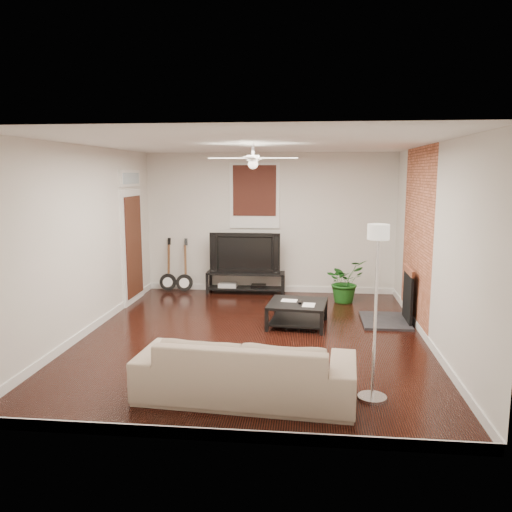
{
  "coord_description": "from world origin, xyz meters",
  "views": [
    {
      "loc": [
        0.8,
        -7.23,
        2.39
      ],
      "look_at": [
        0.0,
        0.4,
        1.15
      ],
      "focal_mm": 35.96,
      "sensor_mm": 36.0,
      "label": 1
    }
  ],
  "objects": [
    {
      "name": "floor_lamp",
      "position": [
        1.5,
        -1.96,
        0.95
      ],
      "size": [
        0.33,
        0.33,
        1.89
      ],
      "primitive_type": null,
      "rotation": [
        0.0,
        0.0,
        -0.07
      ],
      "color": "white",
      "rests_on": "floor"
    },
    {
      "name": "tv_stand",
      "position": [
        -0.46,
        2.78,
        0.22
      ],
      "size": [
        1.56,
        0.41,
        0.44
      ],
      "primitive_type": "cube",
      "color": "black",
      "rests_on": "floor"
    },
    {
      "name": "guitar_right",
      "position": [
        -1.7,
        2.72,
        0.55
      ],
      "size": [
        0.39,
        0.31,
        1.1
      ],
      "primitive_type": null,
      "rotation": [
        0.0,
        0.0,
        0.23
      ],
      "color": "black",
      "rests_on": "floor"
    },
    {
      "name": "fireplace",
      "position": [
        2.2,
        1.0,
        0.46
      ],
      "size": [
        0.8,
        1.1,
        0.92
      ],
      "primitive_type": "cube",
      "color": "black",
      "rests_on": "floor"
    },
    {
      "name": "brick_accent",
      "position": [
        2.49,
        1.0,
        1.4
      ],
      "size": [
        0.02,
        2.2,
        2.8
      ],
      "primitive_type": "cube",
      "color": "#A15233",
      "rests_on": "floor"
    },
    {
      "name": "guitar_left",
      "position": [
        -2.05,
        2.75,
        0.55
      ],
      "size": [
        0.37,
        0.28,
        1.1
      ],
      "primitive_type": null,
      "rotation": [
        0.0,
        0.0,
        0.13
      ],
      "color": "black",
      "rests_on": "floor"
    },
    {
      "name": "potted_plant",
      "position": [
        1.47,
        2.26,
        0.4
      ],
      "size": [
        0.96,
        0.95,
        0.8
      ],
      "primitive_type": "imported",
      "rotation": [
        0.0,
        0.0,
        0.72
      ],
      "color": "#1B5A19",
      "rests_on": "floor"
    },
    {
      "name": "tv",
      "position": [
        -0.46,
        2.8,
        0.84
      ],
      "size": [
        1.39,
        0.18,
        0.8
      ],
      "primitive_type": "imported",
      "color": "black",
      "rests_on": "tv_stand"
    },
    {
      "name": "window_back",
      "position": [
        -0.3,
        2.97,
        1.95
      ],
      "size": [
        1.0,
        0.06,
        1.3
      ],
      "primitive_type": "cube",
      "color": "black",
      "rests_on": "wall_back"
    },
    {
      "name": "ceiling_fan",
      "position": [
        0.0,
        0.0,
        2.6
      ],
      "size": [
        1.24,
        1.24,
        0.32
      ],
      "primitive_type": null,
      "color": "white",
      "rests_on": "ceiling"
    },
    {
      "name": "door_left",
      "position": [
        -2.46,
        1.9,
        1.25
      ],
      "size": [
        0.08,
        1.0,
        2.5
      ],
      "primitive_type": "cube",
      "color": "white",
      "rests_on": "wall_left"
    },
    {
      "name": "coffee_table",
      "position": [
        0.63,
        0.67,
        0.19
      ],
      "size": [
        0.98,
        0.98,
        0.37
      ],
      "primitive_type": "cube",
      "rotation": [
        0.0,
        0.0,
        -0.1
      ],
      "color": "black",
      "rests_on": "floor"
    },
    {
      "name": "sofa",
      "position": [
        0.15,
        -2.06,
        0.34
      ],
      "size": [
        2.38,
        1.08,
        0.68
      ],
      "primitive_type": "imported",
      "rotation": [
        0.0,
        0.0,
        3.07
      ],
      "color": "tan",
      "rests_on": "floor"
    },
    {
      "name": "room",
      "position": [
        0.0,
        0.0,
        1.4
      ],
      "size": [
        5.01,
        6.01,
        2.81
      ],
      "color": "black",
      "rests_on": "ground"
    }
  ]
}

